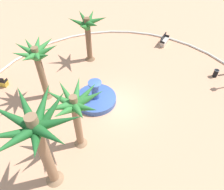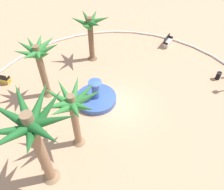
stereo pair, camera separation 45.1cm
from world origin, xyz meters
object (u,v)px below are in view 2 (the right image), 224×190
palm_tree_far_side (33,132)px  bench_west (168,42)px  palm_tree_near_fountain (73,107)px  trash_bin (218,76)px  palm_tree_by_curb (39,57)px  bench_east (1,79)px  palm_tree_mid_plaza (90,29)px  fountain (96,98)px

palm_tree_far_side → bench_west: size_ratio=3.60×
palm_tree_near_fountain → palm_tree_far_side: 2.97m
palm_tree_near_fountain → trash_bin: size_ratio=6.41×
palm_tree_by_curb → bench_east: palm_tree_by_curb is taller
palm_tree_near_fountain → palm_tree_by_curb: palm_tree_by_curb is taller
palm_tree_near_fountain → palm_tree_mid_plaza: (7.78, -5.88, -0.37)m
trash_bin → bench_east: bearing=56.0°
fountain → palm_tree_far_side: 7.97m
palm_tree_mid_plaza → palm_tree_far_side: 12.39m
palm_tree_mid_plaza → bench_east: bearing=79.6°
palm_tree_by_curb → bench_west: palm_tree_by_curb is taller
trash_bin → palm_tree_by_curb: bearing=62.2°
palm_tree_by_curb → bench_west: 13.86m
palm_tree_by_curb → palm_tree_near_fountain: bearing=177.4°
palm_tree_mid_plaza → bench_west: 8.70m
palm_tree_by_curb → bench_east: size_ratio=3.12×
palm_tree_far_side → trash_bin: 16.37m
bench_east → bench_west: bearing=-104.0°
bench_west → bench_east: bearing=76.0°
fountain → palm_tree_mid_plaza: bearing=-28.9°
palm_tree_far_side → bench_east: bearing=-0.5°
palm_tree_mid_plaza → palm_tree_far_side: bearing=136.8°
palm_tree_near_fountain → trash_bin: (-1.30, -13.30, -3.17)m
palm_tree_near_fountain → palm_tree_by_curb: (5.58, -0.25, 0.10)m
fountain → palm_tree_mid_plaza: palm_tree_mid_plaza is taller
palm_tree_far_side → trash_bin: bearing=-90.4°
fountain → palm_tree_by_curb: palm_tree_by_curb is taller
palm_tree_mid_plaza → palm_tree_far_side: size_ratio=0.75×
palm_tree_by_curb → bench_east: 5.68m
palm_tree_far_side → bench_west: bearing=-68.3°
palm_tree_mid_plaza → palm_tree_far_side: (-8.98, 8.43, 1.30)m
bench_east → palm_tree_far_side: bearing=179.5°
palm_tree_near_fountain → palm_tree_far_side: bearing=115.2°
palm_tree_by_curb → trash_bin: (-6.88, -13.05, -3.27)m
fountain → bench_east: (6.67, 5.50, 0.05)m
fountain → palm_tree_by_curb: (2.94, 2.79, 3.36)m
fountain → bench_east: fountain is taller
palm_tree_near_fountain → bench_west: size_ratio=2.81×
palm_tree_mid_plaza → bench_west: bearing=-107.8°
trash_bin → fountain: bearing=69.0°
fountain → palm_tree_mid_plaza: size_ratio=0.71×
palm_tree_near_fountain → palm_tree_by_curb: bearing=-2.6°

